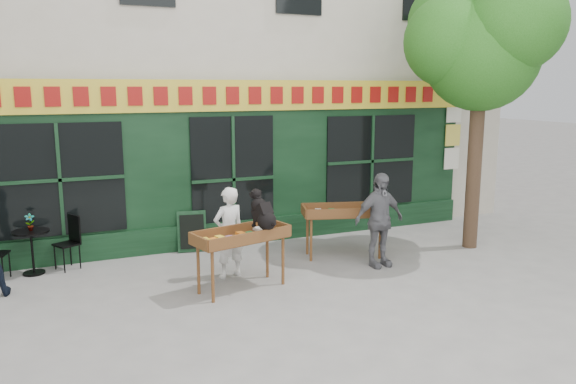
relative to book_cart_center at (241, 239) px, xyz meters
The scene contains 12 objects.
ground 1.08m from the book_cart_center, 13.69° to the left, with size 80.00×80.00×0.00m, color slate.
building 7.44m from the book_cart_center, 83.67° to the left, with size 14.00×7.26×10.00m.
street_tree 6.02m from the book_cart_center, ahead, with size 3.05×2.90×5.60m.
book_cart_center is the anchor object (origin of this frame).
dog 0.59m from the book_cart_center, ahead, with size 0.34×0.60×0.60m, color black, non-canonical shape.
woman 0.65m from the book_cart_center, 90.00° to the left, with size 0.56×0.37×1.54m, color white.
book_cart_right 2.49m from the book_cart_center, 21.20° to the left, with size 1.61×1.02×0.99m.
man_right 2.63m from the book_cart_center, ahead, with size 0.99×0.41×1.69m, color slate.
bistro_table 3.72m from the book_cart_center, 145.24° to the left, with size 0.60×0.60×0.76m.
bistro_chair_right 3.28m from the book_cart_center, 137.63° to the left, with size 0.49×0.49×0.95m.
potted_plant 3.71m from the book_cart_center, 145.24° to the left, with size 0.16×0.11×0.30m, color gray.
chalkboard 2.40m from the book_cart_center, 95.27° to the left, with size 0.58×0.28×0.79m.
Camera 1 is at (-3.38, -8.24, 3.16)m, focal length 35.00 mm.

